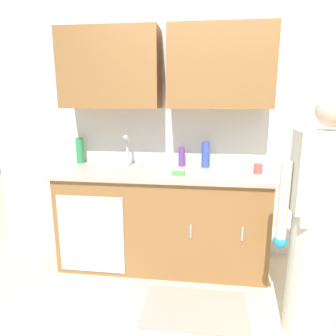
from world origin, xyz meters
The scene contains 13 objects.
ground_plane centered at (0.00, 0.00, 0.00)m, with size 9.00×9.00×0.00m, color beige.
kitchen_wall_with_uppers centered at (-0.14, 0.99, 1.48)m, with size 4.80×0.44×2.70m.
counter_cabinet centered at (-0.55, 0.70, 0.45)m, with size 1.90×0.62×0.90m.
countertop centered at (-0.55, 0.70, 0.92)m, with size 1.96×0.66×0.04m, color #A8A093.
sink centered at (-0.88, 0.71, 0.93)m, with size 0.50×0.36×0.35m.
person_at_sink centered at (0.59, -0.05, 0.69)m, with size 0.55×0.34×1.62m.
floor_mat centered at (-0.21, 0.05, 0.01)m, with size 0.80×0.50×0.01m, color gray.
bottle_water_short centered at (-1.44, 0.93, 1.07)m, with size 0.07×0.07×0.26m, color #2D8C4C.
bottle_water_tall centered at (-0.16, 0.89, 1.06)m, with size 0.08×0.08×0.24m, color #334CB2.
bottle_cleaner_spray centered at (-0.39, 0.91, 1.03)m, with size 0.06×0.06×0.19m, color #66388C.
cup_by_sink centered at (0.31, 0.70, 0.98)m, with size 0.08×0.08×0.09m, color #B24C47.
knife_on_counter centered at (0.09, 0.88, 0.94)m, with size 0.24×0.02×0.01m, color silver.
sponge centered at (-0.39, 0.55, 0.96)m, with size 0.11×0.07×0.03m, color #4CBF4C.
Camera 1 is at (-0.16, -1.98, 1.59)m, focal length 32.29 mm.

